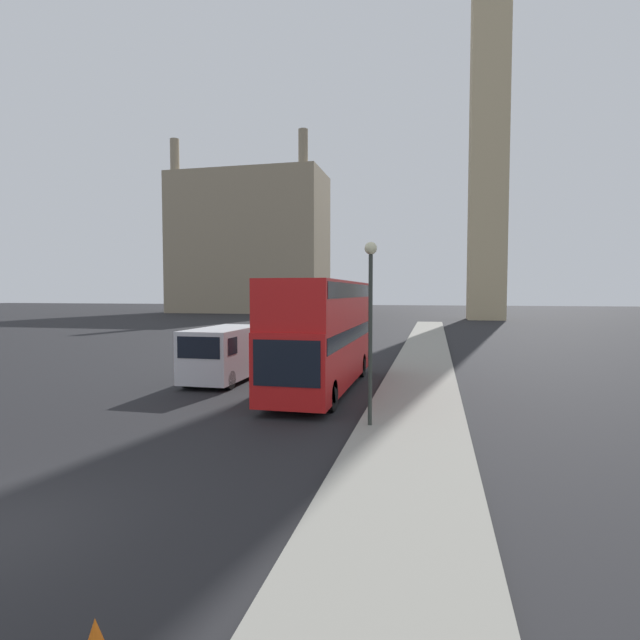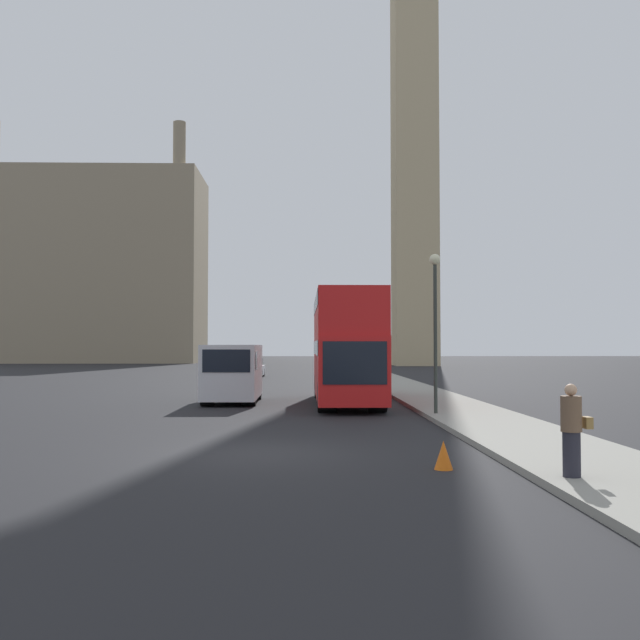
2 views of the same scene
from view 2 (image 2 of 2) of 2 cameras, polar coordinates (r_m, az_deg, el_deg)
The scene contains 10 objects.
ground_plane at distance 16.10m, azimuth -4.97°, elevation -10.54°, with size 300.00×300.00×0.00m, color black.
sidewalk_strip at distance 16.99m, azimuth 18.08°, elevation -9.75°, with size 3.14×120.00×0.15m.
clock_tower at distance 94.64m, azimuth 7.51°, elevation 21.15°, with size 5.59×5.76×77.43m.
building_block_distant at distance 107.86m, azimuth -17.34°, elevation 3.99°, with size 29.76×14.27×33.10m.
red_double_decker_bus at distance 29.06m, azimuth 2.10°, elevation -1.88°, with size 2.50×10.22×4.44m.
white_van at distance 30.00m, azimuth -7.00°, elevation -4.13°, with size 2.19×5.11×2.41m.
pedestrian at distance 12.96m, azimuth 19.51°, elevation -8.31°, with size 0.51×0.35×1.58m.
street_lamp at distance 23.94m, azimuth 9.20°, elevation 1.02°, with size 0.36×0.36×5.28m.
parked_sedan at distance 54.40m, azimuth -5.47°, elevation -3.89°, with size 1.76×4.64×1.45m.
traffic_cone at distance 14.10m, azimuth 9.85°, elevation -10.60°, with size 0.36×0.36×0.55m.
Camera 2 is at (1.02, -15.89, 2.37)m, focal length 40.00 mm.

